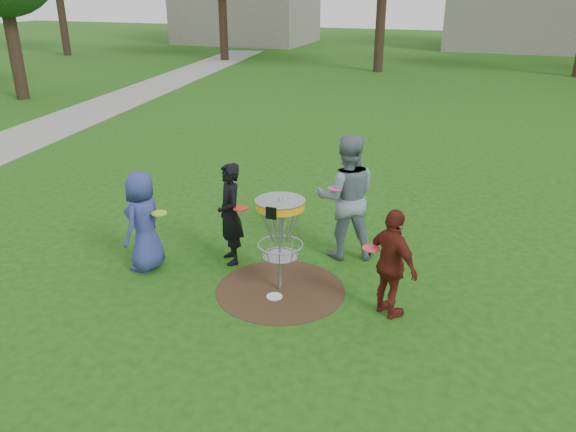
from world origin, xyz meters
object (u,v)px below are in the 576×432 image
(player_blue, at_px, (143,222))
(disc_golf_basket, at_px, (280,223))
(player_grey, at_px, (346,197))
(player_maroon, at_px, (392,264))
(player_black, at_px, (230,214))

(player_blue, relative_size, disc_golf_basket, 1.09)
(player_blue, relative_size, player_grey, 0.77)
(player_grey, bearing_deg, player_maroon, 103.53)
(player_black, bearing_deg, player_grey, 77.35)
(player_blue, height_order, player_maroon, player_blue)
(player_black, xyz_separation_m, player_maroon, (2.54, -0.68, -0.06))
(player_grey, bearing_deg, player_black, 6.85)
(player_grey, bearing_deg, player_blue, 8.13)
(player_blue, bearing_deg, player_black, 121.70)
(player_black, relative_size, player_maroon, 1.08)
(player_black, height_order, player_grey, player_grey)
(disc_golf_basket, bearing_deg, player_maroon, -3.79)
(disc_golf_basket, bearing_deg, player_grey, 68.35)
(player_black, height_order, player_maroon, player_black)
(player_blue, relative_size, player_maroon, 1.04)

